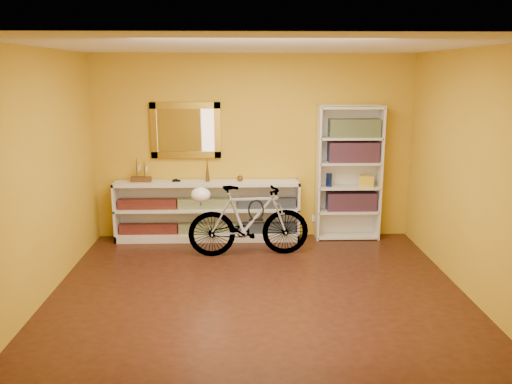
{
  "coord_description": "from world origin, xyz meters",
  "views": [
    {
      "loc": [
        -0.17,
        -5.41,
        2.36
      ],
      "look_at": [
        0.0,
        0.7,
        0.95
      ],
      "focal_mm": 36.88,
      "sensor_mm": 36.0,
      "label": 1
    }
  ],
  "objects_px": {
    "bicycle": "(249,221)",
    "helmet": "(201,195)",
    "bookcase": "(349,173)",
    "console_unit": "(208,211)"
  },
  "relations": [
    {
      "from": "console_unit",
      "to": "helmet",
      "type": "xyz_separation_m",
      "value": [
        -0.03,
        -0.73,
        0.4
      ]
    },
    {
      "from": "bookcase",
      "to": "helmet",
      "type": "distance_m",
      "value": 2.17
    },
    {
      "from": "console_unit",
      "to": "bicycle",
      "type": "distance_m",
      "value": 0.9
    },
    {
      "from": "bicycle",
      "to": "console_unit",
      "type": "bearing_deg",
      "value": 35.8
    },
    {
      "from": "bicycle",
      "to": "helmet",
      "type": "relative_size",
      "value": 6.36
    },
    {
      "from": "helmet",
      "to": "console_unit",
      "type": "bearing_deg",
      "value": 87.37
    },
    {
      "from": "console_unit",
      "to": "bicycle",
      "type": "bearing_deg",
      "value": -49.92
    },
    {
      "from": "console_unit",
      "to": "bookcase",
      "type": "bearing_deg",
      "value": 0.72
    },
    {
      "from": "console_unit",
      "to": "bicycle",
      "type": "xyz_separation_m",
      "value": [
        0.58,
        -0.69,
        0.05
      ]
    },
    {
      "from": "bookcase",
      "to": "bicycle",
      "type": "xyz_separation_m",
      "value": [
        -1.43,
        -0.71,
        -0.48
      ]
    }
  ]
}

